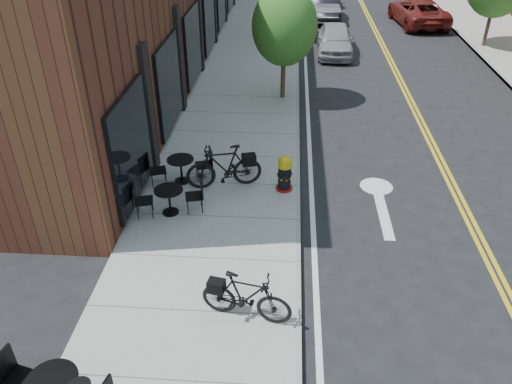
{
  "coord_description": "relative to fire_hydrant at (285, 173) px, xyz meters",
  "views": [
    {
      "loc": [
        -0.38,
        -7.95,
        6.91
      ],
      "look_at": [
        -1.02,
        1.25,
        1.0
      ],
      "focal_mm": 35.0,
      "sensor_mm": 36.0,
      "label": 1
    }
  ],
  "objects": [
    {
      "name": "parked_car_a",
      "position": [
        2.01,
        11.83,
        0.07
      ],
      "size": [
        1.65,
        3.84,
        1.29
      ],
      "primitive_type": "imported",
      "rotation": [
        0.0,
        0.0,
        -0.03
      ],
      "color": "#9B9EA2",
      "rests_on": "ground"
    },
    {
      "name": "bistro_set_c",
      "position": [
        -2.66,
        -1.23,
        -0.04
      ],
      "size": [
        1.6,
        0.81,
        0.84
      ],
      "rotation": [
        0.0,
        0.0,
        0.24
      ],
      "color": "black",
      "rests_on": "sidewalk_near"
    },
    {
      "name": "ground",
      "position": [
        0.41,
        -2.81,
        -0.58
      ],
      "size": [
        120.0,
        120.0,
        0.0
      ],
      "primitive_type": "plane",
      "color": "black",
      "rests_on": "ground"
    },
    {
      "name": "fire_hydrant",
      "position": [
        0.0,
        0.0,
        0.0
      ],
      "size": [
        0.54,
        0.54,
        0.97
      ],
      "rotation": [
        0.0,
        0.0,
        0.32
      ],
      "color": "maroon",
      "rests_on": "sidewalk_near"
    },
    {
      "name": "parked_car_b",
      "position": [
        1.64,
        18.32,
        0.14
      ],
      "size": [
        2.06,
        4.52,
        1.44
      ],
      "primitive_type": "imported",
      "rotation": [
        0.0,
        0.0,
        0.13
      ],
      "color": "black",
      "rests_on": "ground"
    },
    {
      "name": "bicycle_left",
      "position": [
        -1.52,
        0.03,
        0.12
      ],
      "size": [
        1.99,
        1.0,
        1.15
      ],
      "primitive_type": "imported",
      "rotation": [
        0.0,
        0.0,
        -1.32
      ],
      "color": "black",
      "rests_on": "sidewalk_near"
    },
    {
      "name": "bicycle_right",
      "position": [
        -0.59,
        -4.4,
        0.04
      ],
      "size": [
        1.73,
        0.8,
        1.0
      ],
      "primitive_type": "imported",
      "rotation": [
        0.0,
        0.0,
        1.37
      ],
      "color": "black",
      "rests_on": "sidewalk_near"
    },
    {
      "name": "sidewalk_near",
      "position": [
        -1.59,
        7.19,
        -0.52
      ],
      "size": [
        4.0,
        70.0,
        0.12
      ],
      "primitive_type": "cube",
      "color": "#9E9B93",
      "rests_on": "ground"
    },
    {
      "name": "bistro_set_b",
      "position": [
        -2.66,
        0.2,
        -0.03
      ],
      "size": [
        1.63,
        0.88,
        0.86
      ],
      "rotation": [
        0.0,
        0.0,
        0.32
      ],
      "color": "black",
      "rests_on": "sidewalk_near"
    },
    {
      "name": "tree_near_a",
      "position": [
        -0.19,
        6.19,
        2.02
      ],
      "size": [
        2.2,
        2.2,
        3.81
      ],
      "color": "#382B1E",
      "rests_on": "sidewalk_near"
    },
    {
      "name": "parked_car_far",
      "position": [
        6.74,
        17.3,
        0.1
      ],
      "size": [
        2.75,
        5.08,
        1.35
      ],
      "primitive_type": "imported",
      "rotation": [
        0.0,
        0.0,
        3.25
      ],
      "color": "maroon",
      "rests_on": "ground"
    }
  ]
}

